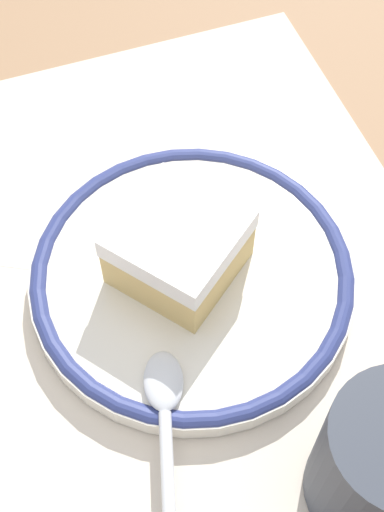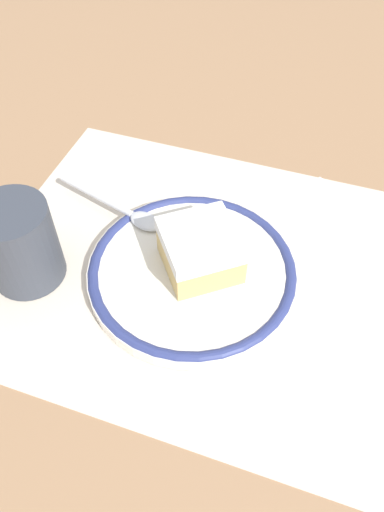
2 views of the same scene
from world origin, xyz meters
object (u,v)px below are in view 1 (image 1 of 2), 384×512
(plate, at_px, (192,276))
(cup, at_px, (383,469))
(spoon, at_px, (166,431))
(cake_slice, at_px, (179,248))

(plate, height_order, cup, cup)
(plate, height_order, spoon, spoon)
(plate, bearing_deg, spoon, 152.48)
(plate, distance_m, cup, 0.18)
(plate, xyz_separation_m, cake_slice, (0.01, 0.01, 0.03))
(plate, xyz_separation_m, cup, (-0.17, -0.05, 0.03))
(spoon, bearing_deg, cake_slice, -23.07)
(cake_slice, distance_m, spoon, 0.12)
(cake_slice, bearing_deg, plate, -133.13)
(plate, distance_m, cake_slice, 0.03)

